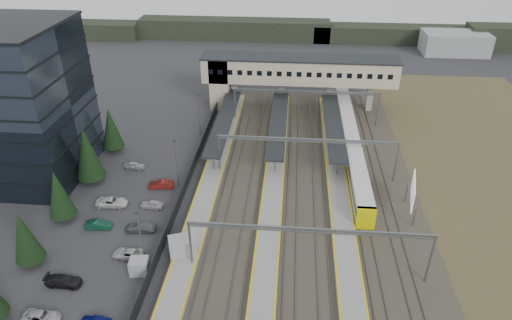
# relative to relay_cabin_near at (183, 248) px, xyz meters

# --- Properties ---
(ground) EXTENTS (220.00, 220.00, 0.00)m
(ground) POSITION_rel_relay_cabin_near_xyz_m (3.57, 6.02, -1.40)
(ground) COLOR #2B2B2D
(ground) RESTS_ON ground
(conifer_row) EXTENTS (4.42, 49.82, 9.50)m
(conifer_row) POSITION_rel_relay_cabin_near_xyz_m (-18.43, 2.15, 3.44)
(conifer_row) COLOR black
(conifer_row) RESTS_ON ground
(car_park) EXTENTS (10.67, 44.34, 1.29)m
(car_park) POSITION_rel_relay_cabin_near_xyz_m (-9.90, -3.81, -0.79)
(car_park) COLOR silver
(car_park) RESTS_ON ground
(lampposts) EXTENTS (0.50, 53.25, 8.07)m
(lampposts) POSITION_rel_relay_cabin_near_xyz_m (-4.43, 7.27, 2.94)
(lampposts) COLOR slate
(lampposts) RESTS_ON ground
(fence) EXTENTS (0.08, 90.00, 2.00)m
(fence) POSITION_rel_relay_cabin_near_xyz_m (-2.93, 11.02, -0.40)
(fence) COLOR #26282B
(fence) RESTS_ON ground
(relay_cabin_near) EXTENTS (3.99, 3.45, 2.80)m
(relay_cabin_near) POSITION_rel_relay_cabin_near_xyz_m (0.00, 0.00, 0.00)
(relay_cabin_near) COLOR gray
(relay_cabin_near) RESTS_ON ground
(relay_cabin_far) EXTENTS (2.37, 2.05, 2.00)m
(relay_cabin_far) POSITION_rel_relay_cabin_near_xyz_m (-4.62, -3.33, -0.40)
(relay_cabin_far) COLOR gray
(relay_cabin_far) RESTS_ON ground
(rail_corridor) EXTENTS (34.00, 90.00, 0.92)m
(rail_corridor) POSITION_rel_relay_cabin_near_xyz_m (12.91, 11.02, -1.11)
(rail_corridor) COLOR #312E25
(rail_corridor) RESTS_ON ground
(canopies) EXTENTS (23.10, 30.00, 3.28)m
(canopies) POSITION_rel_relay_cabin_near_xyz_m (10.57, 33.02, 2.52)
(canopies) COLOR black
(canopies) RESTS_ON ground
(footbridge) EXTENTS (40.40, 6.40, 11.20)m
(footbridge) POSITION_rel_relay_cabin_near_xyz_m (11.28, 48.01, 6.53)
(footbridge) COLOR #BEA790
(footbridge) RESTS_ON ground
(gantries) EXTENTS (28.40, 62.28, 7.17)m
(gantries) POSITION_rel_relay_cabin_near_xyz_m (15.57, 9.02, 4.60)
(gantries) COLOR slate
(gantries) RESTS_ON ground
(train) EXTENTS (2.59, 54.00, 3.25)m
(train) POSITION_rel_relay_cabin_near_xyz_m (23.57, 33.85, 0.45)
(train) COLOR silver
(train) RESTS_ON ground
(billboard) EXTENTS (1.49, 6.51, 5.74)m
(billboard) POSITION_rel_relay_cabin_near_xyz_m (30.32, 11.45, 2.50)
(billboard) COLOR slate
(billboard) RESTS_ON ground
(treeline_far) EXTENTS (170.00, 19.00, 7.00)m
(treeline_far) POSITION_rel_relay_cabin_near_xyz_m (27.38, 98.29, 1.55)
(treeline_far) COLOR black
(treeline_far) RESTS_ON ground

